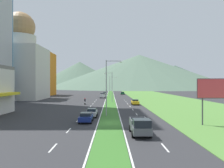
# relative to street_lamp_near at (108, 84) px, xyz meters

# --- Properties ---
(ground_plane) EXTENTS (600.00, 600.00, 0.00)m
(ground_plane) POSITION_rel_street_lamp_near_xyz_m (0.35, -7.23, -5.78)
(ground_plane) COLOR #2D2D30
(grass_median) EXTENTS (3.20, 240.00, 0.06)m
(grass_median) POSITION_rel_street_lamp_near_xyz_m (0.35, 52.77, -5.75)
(grass_median) COLOR #387028
(grass_median) RESTS_ON ground_plane
(grass_verge_right) EXTENTS (24.00, 240.00, 0.06)m
(grass_verge_right) POSITION_rel_street_lamp_near_xyz_m (20.95, 52.77, -5.75)
(grass_verge_right) COLOR #518438
(grass_verge_right) RESTS_ON ground_plane
(lane_dash_left_1) EXTENTS (0.16, 2.80, 0.01)m
(lane_dash_left_1) POSITION_rel_street_lamp_near_xyz_m (-4.75, -19.83, -5.77)
(lane_dash_left_1) COLOR silver
(lane_dash_left_1) RESTS_ON ground_plane
(lane_dash_left_2) EXTENTS (0.16, 2.80, 0.01)m
(lane_dash_left_2) POSITION_rel_street_lamp_near_xyz_m (-4.75, -12.43, -5.77)
(lane_dash_left_2) COLOR silver
(lane_dash_left_2) RESTS_ON ground_plane
(lane_dash_left_3) EXTENTS (0.16, 2.80, 0.01)m
(lane_dash_left_3) POSITION_rel_street_lamp_near_xyz_m (-4.75, -5.03, -5.77)
(lane_dash_left_3) COLOR silver
(lane_dash_left_3) RESTS_ON ground_plane
(lane_dash_left_4) EXTENTS (0.16, 2.80, 0.01)m
(lane_dash_left_4) POSITION_rel_street_lamp_near_xyz_m (-4.75, 2.37, -5.77)
(lane_dash_left_4) COLOR silver
(lane_dash_left_4) RESTS_ON ground_plane
(lane_dash_left_5) EXTENTS (0.16, 2.80, 0.01)m
(lane_dash_left_5) POSITION_rel_street_lamp_near_xyz_m (-4.75, 9.76, -5.77)
(lane_dash_left_5) COLOR silver
(lane_dash_left_5) RESTS_ON ground_plane
(lane_dash_left_6) EXTENTS (0.16, 2.80, 0.01)m
(lane_dash_left_6) POSITION_rel_street_lamp_near_xyz_m (-4.75, 17.16, -5.77)
(lane_dash_left_6) COLOR silver
(lane_dash_left_6) RESTS_ON ground_plane
(lane_dash_left_7) EXTENTS (0.16, 2.80, 0.01)m
(lane_dash_left_7) POSITION_rel_street_lamp_near_xyz_m (-4.75, 24.56, -5.77)
(lane_dash_left_7) COLOR silver
(lane_dash_left_7) RESTS_ON ground_plane
(lane_dash_left_8) EXTENTS (0.16, 2.80, 0.01)m
(lane_dash_left_8) POSITION_rel_street_lamp_near_xyz_m (-4.75, 31.96, -5.77)
(lane_dash_left_8) COLOR silver
(lane_dash_left_8) RESTS_ON ground_plane
(lane_dash_left_9) EXTENTS (0.16, 2.80, 0.01)m
(lane_dash_left_9) POSITION_rel_street_lamp_near_xyz_m (-4.75, 39.36, -5.77)
(lane_dash_left_9) COLOR silver
(lane_dash_left_9) RESTS_ON ground_plane
(lane_dash_right_1) EXTENTS (0.16, 2.80, 0.01)m
(lane_dash_right_1) POSITION_rel_street_lamp_near_xyz_m (5.45, -19.83, -5.77)
(lane_dash_right_1) COLOR silver
(lane_dash_right_1) RESTS_ON ground_plane
(lane_dash_right_2) EXTENTS (0.16, 2.80, 0.01)m
(lane_dash_right_2) POSITION_rel_street_lamp_near_xyz_m (5.45, -12.43, -5.77)
(lane_dash_right_2) COLOR silver
(lane_dash_right_2) RESTS_ON ground_plane
(lane_dash_right_3) EXTENTS (0.16, 2.80, 0.01)m
(lane_dash_right_3) POSITION_rel_street_lamp_near_xyz_m (5.45, -5.03, -5.77)
(lane_dash_right_3) COLOR silver
(lane_dash_right_3) RESTS_ON ground_plane
(lane_dash_right_4) EXTENTS (0.16, 2.80, 0.01)m
(lane_dash_right_4) POSITION_rel_street_lamp_near_xyz_m (5.45, 2.37, -5.77)
(lane_dash_right_4) COLOR silver
(lane_dash_right_4) RESTS_ON ground_plane
(lane_dash_right_5) EXTENTS (0.16, 2.80, 0.01)m
(lane_dash_right_5) POSITION_rel_street_lamp_near_xyz_m (5.45, 9.76, -5.77)
(lane_dash_right_5) COLOR silver
(lane_dash_right_5) RESTS_ON ground_plane
(lane_dash_right_6) EXTENTS (0.16, 2.80, 0.01)m
(lane_dash_right_6) POSITION_rel_street_lamp_near_xyz_m (5.45, 17.16, -5.77)
(lane_dash_right_6) COLOR silver
(lane_dash_right_6) RESTS_ON ground_plane
(lane_dash_right_7) EXTENTS (0.16, 2.80, 0.01)m
(lane_dash_right_7) POSITION_rel_street_lamp_near_xyz_m (5.45, 24.56, -5.77)
(lane_dash_right_7) COLOR silver
(lane_dash_right_7) RESTS_ON ground_plane
(lane_dash_right_8) EXTENTS (0.16, 2.80, 0.01)m
(lane_dash_right_8) POSITION_rel_street_lamp_near_xyz_m (5.45, 31.96, -5.77)
(lane_dash_right_8) COLOR silver
(lane_dash_right_8) RESTS_ON ground_plane
(lane_dash_right_9) EXTENTS (0.16, 2.80, 0.01)m
(lane_dash_right_9) POSITION_rel_street_lamp_near_xyz_m (5.45, 39.36, -5.77)
(lane_dash_right_9) COLOR silver
(lane_dash_right_9) RESTS_ON ground_plane
(edge_line_median_left) EXTENTS (0.16, 240.00, 0.01)m
(edge_line_median_left) POSITION_rel_street_lamp_near_xyz_m (-1.40, 52.77, -5.77)
(edge_line_median_left) COLOR silver
(edge_line_median_left) RESTS_ON ground_plane
(edge_line_median_right) EXTENTS (0.16, 240.00, 0.01)m
(edge_line_median_right) POSITION_rel_street_lamp_near_xyz_m (2.10, 52.77, -5.77)
(edge_line_median_right) COLOR silver
(edge_line_median_right) RESTS_ON ground_plane
(domed_building) EXTENTS (17.75, 17.75, 32.98)m
(domed_building) POSITION_rel_street_lamp_near_xyz_m (-33.86, 43.66, 7.90)
(domed_building) COLOR beige
(domed_building) RESTS_ON ground_plane
(midrise_colored) EXTENTS (16.41, 16.41, 21.52)m
(midrise_colored) POSITION_rel_street_lamp_near_xyz_m (-37.28, 71.51, 4.98)
(midrise_colored) COLOR orange
(midrise_colored) RESTS_ON ground_plane
(hill_far_left) EXTENTS (140.99, 140.99, 38.76)m
(hill_far_left) POSITION_rel_street_lamp_near_xyz_m (-46.00, 288.27, 13.60)
(hill_far_left) COLOR #516B56
(hill_far_left) RESTS_ON ground_plane
(hill_far_center) EXTENTS (239.08, 239.08, 44.42)m
(hill_far_center) POSITION_rel_street_lamp_near_xyz_m (38.36, 252.06, 16.44)
(hill_far_center) COLOR #516B56
(hill_far_center) RESTS_ON ground_plane
(hill_far_right) EXTENTS (142.99, 142.99, 31.44)m
(hill_far_right) POSITION_rel_street_lamp_near_xyz_m (90.14, 266.61, 9.94)
(hill_far_right) COLOR #3D5647
(hill_far_right) RESTS_ON ground_plane
(street_lamp_near) EXTENTS (3.02, 0.28, 10.11)m
(street_lamp_near) POSITION_rel_street_lamp_near_xyz_m (0.00, 0.00, 0.00)
(street_lamp_near) COLOR #99999E
(street_lamp_near) RESTS_ON ground_plane
(street_lamp_mid) EXTENTS (2.69, 0.43, 9.48)m
(street_lamp_mid) POSITION_rel_street_lamp_near_xyz_m (0.64, 30.52, -0.36)
(street_lamp_mid) COLOR #99999E
(street_lamp_mid) RESTS_ON ground_plane
(street_lamp_far) EXTENTS (3.52, 0.37, 9.07)m
(street_lamp_far) POSITION_rel_street_lamp_near_xyz_m (0.44, 60.97, -0.49)
(street_lamp_far) COLOR #99999E
(street_lamp_far) RESTS_ON ground_plane
(billboard_roadside) EXTENTS (4.76, 0.28, 6.58)m
(billboard_roadside) POSITION_rel_street_lamp_near_xyz_m (14.95, -9.15, -0.91)
(billboard_roadside) COLOR #4C4C51
(billboard_roadside) RESTS_ON ground_plane
(car_0) EXTENTS (2.02, 4.40, 1.48)m
(car_0) POSITION_rel_street_lamp_near_xyz_m (-3.25, -6.40, -5.02)
(car_0) COLOR navy
(car_0) RESTS_ON ground_plane
(car_1) EXTENTS (2.01, 4.73, 1.44)m
(car_1) POSITION_rel_street_lamp_near_xyz_m (6.95, 80.66, -5.04)
(car_1) COLOR #0C5128
(car_1) RESTS_ON ground_plane
(car_2) EXTENTS (1.87, 4.07, 1.41)m
(car_2) POSITION_rel_street_lamp_near_xyz_m (-2.80, 80.23, -5.05)
(car_2) COLOR #B2B2B7
(car_2) RESTS_ON ground_plane
(car_3) EXTENTS (1.86, 4.57, 1.48)m
(car_3) POSITION_rel_street_lamp_near_xyz_m (-2.83, -0.91, -5.02)
(car_3) COLOR #B2B2B7
(car_3) RESTS_ON ground_plane
(car_4) EXTENTS (2.03, 4.32, 1.49)m
(car_4) POSITION_rel_street_lamp_near_xyz_m (7.27, 21.23, -5.01)
(car_4) COLOR yellow
(car_4) RESTS_ON ground_plane
(pickup_truck_0) EXTENTS (2.18, 5.40, 2.00)m
(pickup_truck_0) POSITION_rel_street_lamp_near_xyz_m (-2.91, 51.32, -4.79)
(pickup_truck_0) COLOR silver
(pickup_truck_0) RESTS_ON ground_plane
(pickup_truck_1) EXTENTS (2.18, 5.40, 2.00)m
(pickup_truck_1) POSITION_rel_street_lamp_near_xyz_m (3.84, -14.86, -4.79)
(pickup_truck_1) COLOR #515459
(pickup_truck_1) RESTS_ON ground_plane
(motorcycle_rider) EXTENTS (0.36, 2.00, 1.80)m
(motorcycle_rider) POSITION_rel_street_lamp_near_xyz_m (-6.77, 22.07, -5.03)
(motorcycle_rider) COLOR black
(motorcycle_rider) RESTS_ON ground_plane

